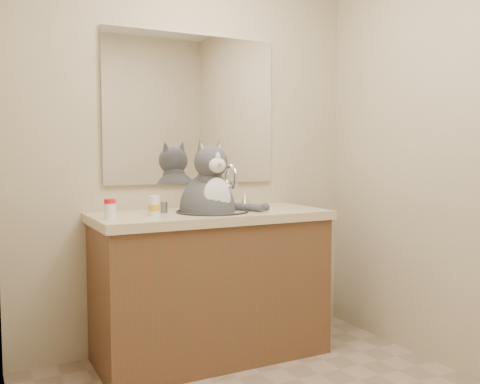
# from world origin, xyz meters

# --- Properties ---
(room) EXTENTS (2.22, 2.52, 2.42)m
(room) POSITION_xyz_m (0.00, 0.00, 1.20)
(room) COLOR gray
(room) RESTS_ON ground
(vanity) EXTENTS (1.34, 0.59, 1.12)m
(vanity) POSITION_xyz_m (0.00, 0.96, 0.44)
(vanity) COLOR brown
(vanity) RESTS_ON ground
(mirror) EXTENTS (1.10, 0.02, 0.90)m
(mirror) POSITION_xyz_m (0.00, 1.24, 1.45)
(mirror) COLOR white
(mirror) RESTS_ON room
(shower_curtain) EXTENTS (0.02, 1.30, 1.93)m
(shower_curtain) POSITION_xyz_m (-1.05, 0.10, 1.03)
(shower_curtain) COLOR beige
(shower_curtain) RESTS_ON ground
(cat) EXTENTS (0.46, 0.36, 0.63)m
(cat) POSITION_xyz_m (-0.02, 0.95, 0.89)
(cat) COLOR #434348
(cat) RESTS_ON vanity
(pill_bottle_redcap) EXTENTS (0.07, 0.07, 0.10)m
(pill_bottle_redcap) POSITION_xyz_m (-0.59, 0.91, 0.90)
(pill_bottle_redcap) COLOR white
(pill_bottle_redcap) RESTS_ON vanity
(pill_bottle_orange) EXTENTS (0.06, 0.06, 0.11)m
(pill_bottle_orange) POSITION_xyz_m (-0.35, 0.93, 0.90)
(pill_bottle_orange) COLOR white
(pill_bottle_orange) RESTS_ON vanity
(grey_canister) EXTENTS (0.05, 0.05, 0.06)m
(grey_canister) POSITION_xyz_m (-0.26, 1.03, 0.88)
(grey_canister) COLOR slate
(grey_canister) RESTS_ON vanity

